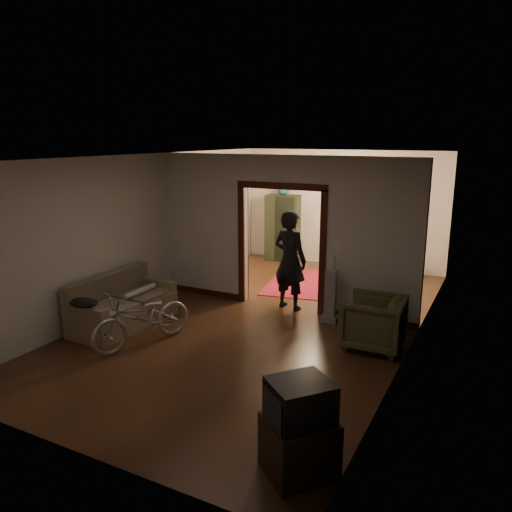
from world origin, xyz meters
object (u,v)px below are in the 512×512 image
Objects in this scene: sofa at (124,301)px; bicycle at (143,318)px; armchair at (373,322)px; locker at (283,228)px; person at (290,260)px; desk at (373,258)px.

sofa is 1.12× the size of bicycle.
locker is (-3.44, 4.35, 0.44)m from armchair.
locker reaches higher than armchair.
person is 3.14m from desk.
desk is at bearing -92.92° from person.
bicycle reaches higher than sofa.
bicycle is 1.59× the size of desk.
person is (1.31, 2.57, 0.48)m from bicycle.
person is at bearing 45.03° from sofa.
sofa is at bearing -77.49° from armchair.
locker is at bearing -143.35° from armchair.
person is (-1.82, 1.05, 0.52)m from armchair.
person reaches higher than locker.
sofa is 1.01× the size of person.
bicycle is at bearing -30.60° from sofa.
sofa is 3.01m from person.
person is at bearing -106.91° from desk.
person reaches higher than armchair.
sofa is 0.97m from bicycle.
person reaches higher than bicycle.
locker is (-0.31, 5.86, 0.40)m from bicycle.
person is 1.75× the size of desk.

